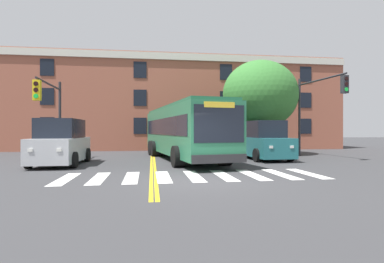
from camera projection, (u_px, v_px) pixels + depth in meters
ground_plane at (201, 181)px, 10.33m from camera, size 120.00×120.00×0.00m
crosswalk at (194, 176)px, 11.45m from camera, size 9.92×3.05×0.01m
lane_line_yellow_inner at (152, 151)px, 25.11m from camera, size 0.12×36.00×0.01m
lane_line_yellow_outer at (154, 151)px, 25.13m from camera, size 0.12×36.00×0.01m
city_bus at (182, 131)px, 18.04m from camera, size 4.34×12.04×3.19m
car_silver_near_lane at (61, 143)px, 15.22m from camera, size 2.23×4.72×2.33m
car_teal_far_lane at (263, 141)px, 18.27m from camera, size 2.36×5.05×2.33m
car_white_behind_bus at (162, 140)px, 28.12m from camera, size 2.20×4.15×1.78m
traffic_light_near_corner at (317, 100)px, 19.06m from camera, size 0.70×4.56×5.36m
traffic_light_far_corner at (51, 104)px, 16.83m from camera, size 0.41×4.46×4.80m
street_tree_curbside_large at (260, 95)px, 21.72m from camera, size 7.74×7.65×6.82m
building_facade at (141, 104)px, 28.69m from camera, size 37.83×6.22×8.60m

